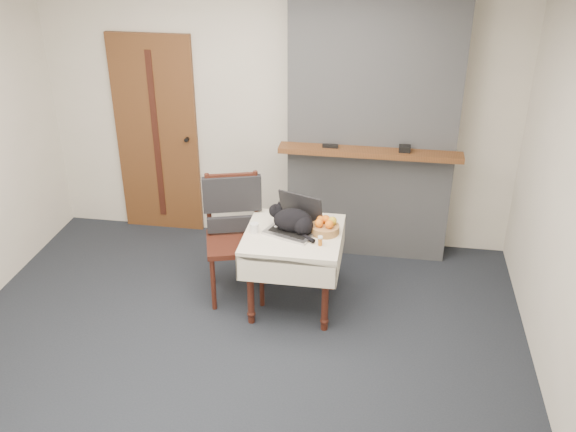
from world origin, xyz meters
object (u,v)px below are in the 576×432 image
side_table (293,245)px  chair (233,219)px  door (157,136)px  fruit_basket (325,227)px  cat (294,221)px  cream_jar (254,228)px  pill_bottle (320,241)px  laptop (295,222)px

side_table → chair: 0.58m
door → fruit_basket: size_ratio=8.56×
cat → cream_jar: 0.32m
pill_bottle → fruit_basket: (0.01, 0.21, 0.01)m
side_table → cream_jar: cream_jar is taller
laptop → cream_jar: (-0.32, -0.10, -0.03)m
laptop → fruit_basket: (0.25, -0.01, -0.02)m
door → cream_jar: 1.78m
door → pill_bottle: 2.27m
door → laptop: door is taller
chair → door: bearing=118.0°
side_table → laptop: (0.00, 0.05, 0.18)m
door → chair: bearing=-45.3°
laptop → fruit_basket: size_ratio=2.06×
laptop → pill_bottle: size_ratio=6.14×
side_table → cat: cat is taller
side_table → chair: (-0.54, 0.19, 0.10)m
laptop → fruit_basket: laptop is taller
side_table → cat: 0.21m
cream_jar → pill_bottle: size_ratio=1.02×
laptop → cat: 0.04m
door → cream_jar: size_ratio=25.03×
laptop → chair: (-0.55, 0.14, -0.09)m
laptop → cat: (-0.01, -0.04, 0.03)m
chair → side_table: bearing=-36.0°
door → cat: 1.96m
pill_bottle → side_table: bearing=144.2°
fruit_basket → cream_jar: bearing=-171.2°
cream_jar → chair: size_ratio=0.07×
laptop → cream_jar: 0.33m
chair → pill_bottle: bearing=-41.5°
door → side_table: door is taller
door → chair: (1.01, -1.02, -0.32)m
cream_jar → chair: (-0.23, 0.24, -0.06)m
cat → laptop: bearing=101.4°
laptop → cat: bearing=-78.0°
door → chair: size_ratio=1.87×
cat → chair: 0.58m
cream_jar → cat: bearing=10.9°
laptop → cream_jar: size_ratio=6.03×
chair → cream_jar: bearing=-62.2°
laptop → chair: chair is taller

